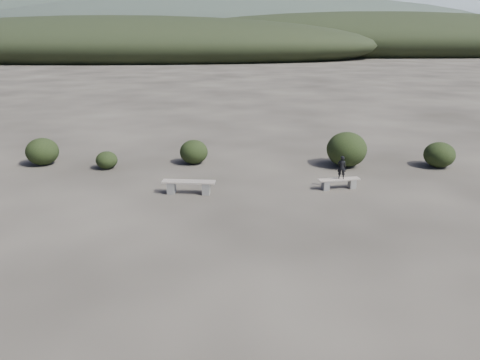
{
  "coord_description": "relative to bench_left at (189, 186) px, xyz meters",
  "views": [
    {
      "loc": [
        -0.63,
        -11.53,
        5.96
      ],
      "look_at": [
        -0.39,
        3.5,
        1.1
      ],
      "focal_mm": 35.0,
      "sensor_mm": 36.0,
      "label": 1
    }
  ],
  "objects": [
    {
      "name": "ground",
      "position": [
        2.31,
        -5.26,
        -0.3
      ],
      "size": [
        1200.0,
        1200.0,
        0.0
      ],
      "primitive_type": "plane",
      "color": "#29241F",
      "rests_on": "ground"
    },
    {
      "name": "shrub_b",
      "position": [
        -0.13,
        4.2,
        0.25
      ],
      "size": [
        1.29,
        1.29,
        1.11
      ],
      "primitive_type": "ellipsoid",
      "color": "black",
      "rests_on": "ground"
    },
    {
      "name": "bench_right",
      "position": [
        5.82,
        0.47,
        -0.06
      ],
      "size": [
        1.68,
        0.62,
        0.41
      ],
      "rotation": [
        0.0,
        0.0,
        0.17
      ],
      "color": "gray",
      "rests_on": "ground"
    },
    {
      "name": "shrub_d",
      "position": [
        6.83,
        3.64,
        0.48
      ],
      "size": [
        1.8,
        1.8,
        1.57
      ],
      "primitive_type": "ellipsoid",
      "color": "black",
      "rests_on": "ground"
    },
    {
      "name": "shrub_e",
      "position": [
        10.99,
        3.43,
        0.27
      ],
      "size": [
        1.37,
        1.37,
        1.15
      ],
      "primitive_type": "ellipsoid",
      "color": "black",
      "rests_on": "ground"
    },
    {
      "name": "mountain_ridges",
      "position": [
        -5.17,
        333.81,
        10.53
      ],
      "size": [
        500.0,
        400.0,
        56.0
      ],
      "color": "black",
      "rests_on": "ground"
    },
    {
      "name": "seated_person",
      "position": [
        5.89,
        0.48,
        0.57
      ],
      "size": [
        0.37,
        0.29,
        0.92
      ],
      "primitive_type": "imported",
      "rotation": [
        0.0,
        0.0,
        2.93
      ],
      "color": "black",
      "rests_on": "bench_right"
    },
    {
      "name": "bench_left",
      "position": [
        0.0,
        0.0,
        0.0
      ],
      "size": [
        2.04,
        0.59,
        0.5
      ],
      "rotation": [
        0.0,
        0.0,
        -0.09
      ],
      "color": "gray",
      "rests_on": "ground"
    },
    {
      "name": "shrub_a",
      "position": [
        -3.96,
        3.43,
        0.09
      ],
      "size": [
        0.96,
        0.96,
        0.78
      ],
      "primitive_type": "ellipsoid",
      "color": "black",
      "rests_on": "ground"
    },
    {
      "name": "shrub_f",
      "position": [
        -7.06,
        4.14,
        0.31
      ],
      "size": [
        1.46,
        1.46,
        1.24
      ],
      "primitive_type": "ellipsoid",
      "color": "black",
      "rests_on": "ground"
    }
  ]
}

